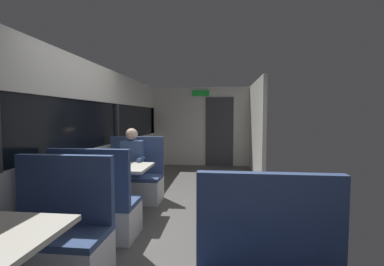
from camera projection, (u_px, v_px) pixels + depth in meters
name	position (u px, v px, depth m)	size (l,w,h in m)	color
ground_plane	(178.00, 222.00, 3.67)	(3.30, 9.20, 0.02)	#514F4C
carriage_window_panel_left	(78.00, 141.00, 3.75)	(0.09, 8.48, 2.30)	beige
carriage_end_bulkhead	(203.00, 127.00, 7.75)	(2.90, 0.11, 2.30)	beige
carriage_aisle_panel_right	(256.00, 129.00, 6.42)	(0.08, 2.40, 2.30)	beige
bench_near_window_facing_entry	(55.00, 243.00, 2.37)	(0.95, 0.50, 1.10)	silver
dining_table_mid_window	(119.00, 173.00, 3.83)	(0.90, 0.70, 0.74)	#9E9EA3
bench_mid_window_facing_end	(97.00, 211.00, 3.16)	(0.95, 0.50, 1.10)	silver
bench_mid_window_facing_entry	(134.00, 182.00, 4.55)	(0.95, 0.50, 1.10)	silver
seated_passenger	(133.00, 171.00, 4.46)	(0.47, 0.55, 1.26)	#26262D
coffee_cup_secondary	(114.00, 165.00, 3.69)	(0.07, 0.07, 0.09)	#B23333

